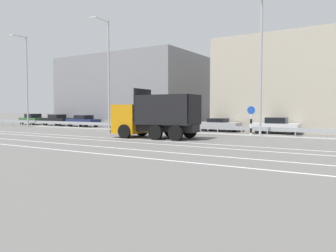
{
  "coord_description": "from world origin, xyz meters",
  "views": [
    {
      "loc": [
        15.08,
        -21.92,
        2.16
      ],
      "look_at": [
        1.14,
        0.54,
        0.81
      ],
      "focal_mm": 35.0,
      "sensor_mm": 36.0,
      "label": 1
    }
  ],
  "objects": [
    {
      "name": "street_lamp_0",
      "position": [
        -20.35,
        2.72,
        5.94
      ],
      "size": [
        0.7,
        1.99,
        10.93
      ],
      "color": "#ADADB2",
      "rests_on": "ground_plane"
    },
    {
      "name": "parked_car_1",
      "position": [
        -20.59,
        7.47,
        0.75
      ],
      "size": [
        4.61,
        2.06,
        1.48
      ],
      "rotation": [
        0.0,
        0.0,
        -1.62
      ],
      "color": "black",
      "rests_on": "ground_plane"
    },
    {
      "name": "median_guardrail",
      "position": [
        -0.0,
        3.62,
        0.57
      ],
      "size": [
        66.88,
        0.09,
        0.78
      ],
      "color": "#9EA0A5",
      "rests_on": "ground_plane"
    },
    {
      "name": "background_building_1",
      "position": [
        10.45,
        15.13,
        4.66
      ],
      "size": [
        18.74,
        12.67,
        9.31
      ],
      "primitive_type": "cube",
      "color": "#B7AD99",
      "rests_on": "ground_plane"
    },
    {
      "name": "street_lamp_2",
      "position": [
        7.99,
        2.55,
        5.68
      ],
      "size": [
        0.72,
        1.94,
        10.45
      ],
      "color": "#ADADB2",
      "rests_on": "ground_plane"
    },
    {
      "name": "parked_car_0",
      "position": [
        -25.86,
        7.45,
        0.76
      ],
      "size": [
        4.29,
        2.17,
        1.53
      ],
      "rotation": [
        0.0,
        0.0,
        1.5
      ],
      "color": "#335B33",
      "rests_on": "ground_plane"
    },
    {
      "name": "parked_car_6",
      "position": [
        7.9,
        7.67,
        0.73
      ],
      "size": [
        4.19,
        1.94,
        1.45
      ],
      "rotation": [
        0.0,
        0.0,
        1.61
      ],
      "color": "silver",
      "rests_on": "ground_plane"
    },
    {
      "name": "median_island",
      "position": [
        0.0,
        2.67,
        0.09
      ],
      "size": [
        36.78,
        1.1,
        0.18
      ],
      "primitive_type": "cube",
      "color": "gray",
      "rests_on": "ground_plane"
    },
    {
      "name": "lane_strip_3",
      "position": [
        1.4,
        -10.24,
        0.0
      ],
      "size": [
        66.88,
        0.16,
        0.01
      ],
      "primitive_type": "cube",
      "color": "silver",
      "rests_on": "ground_plane"
    },
    {
      "name": "parked_car_5",
      "position": [
        2.51,
        7.75,
        0.68
      ],
      "size": [
        4.06,
        1.83,
        1.3
      ],
      "rotation": [
        0.0,
        0.0,
        -1.59
      ],
      "color": "#A3A3A8",
      "rests_on": "ground_plane"
    },
    {
      "name": "ground_plane",
      "position": [
        0.0,
        0.0,
        0.0
      ],
      "size": [
        320.0,
        320.0,
        0.0
      ],
      "primitive_type": "plane",
      "color": "#605E5B"
    },
    {
      "name": "median_road_sign",
      "position": [
        7.3,
        2.67,
        1.26
      ],
      "size": [
        0.68,
        0.16,
        2.44
      ],
      "color": "white",
      "rests_on": "ground_plane"
    },
    {
      "name": "parked_car_3",
      "position": [
        -9.02,
        7.45,
        0.73
      ],
      "size": [
        4.74,
        1.84,
        1.44
      ],
      "rotation": [
        0.0,
        0.0,
        1.56
      ],
      "color": "gray",
      "rests_on": "ground_plane"
    },
    {
      "name": "parked_car_4",
      "position": [
        -2.73,
        7.51,
        0.79
      ],
      "size": [
        4.33,
        2.02,
        1.6
      ],
      "rotation": [
        0.0,
        0.0,
        1.54
      ],
      "color": "black",
      "rests_on": "ground_plane"
    },
    {
      "name": "lane_strip_1",
      "position": [
        1.4,
        -5.06,
        0.0
      ],
      "size": [
        66.88,
        0.16,
        0.01
      ],
      "primitive_type": "cube",
      "color": "silver",
      "rests_on": "ground_plane"
    },
    {
      "name": "street_lamp_1",
      "position": [
        -6.97,
        2.38,
        5.94
      ],
      "size": [
        0.71,
        2.33,
        10.85
      ],
      "color": "#ADADB2",
      "rests_on": "ground_plane"
    },
    {
      "name": "background_building_0",
      "position": [
        -13.81,
        14.75,
        4.68
      ],
      "size": [
        19.19,
        11.14,
        9.37
      ],
      "primitive_type": "cube",
      "color": "gray",
      "rests_on": "ground_plane"
    },
    {
      "name": "lane_strip_0",
      "position": [
        1.4,
        -3.4,
        0.0
      ],
      "size": [
        66.88,
        0.16,
        0.01
      ],
      "primitive_type": "cube",
      "color": "silver",
      "rests_on": "ground_plane"
    },
    {
      "name": "lane_strip_2",
      "position": [
        1.4,
        -8.01,
        0.0
      ],
      "size": [
        66.88,
        0.16,
        0.01
      ],
      "primitive_type": "cube",
      "color": "silver",
      "rests_on": "ground_plane"
    },
    {
      "name": "parked_car_2",
      "position": [
        -15.37,
        7.07,
        0.73
      ],
      "size": [
        4.68,
        2.03,
        1.44
      ],
      "rotation": [
        0.0,
        0.0,
        1.52
      ],
      "color": "navy",
      "rests_on": "ground_plane"
    },
    {
      "name": "dump_truck",
      "position": [
        0.56,
        -1.67,
        1.32
      ],
      "size": [
        6.74,
        3.22,
        3.71
      ],
      "rotation": [
        0.0,
        0.0,
        1.66
      ],
      "color": "orange",
      "rests_on": "ground_plane"
    }
  ]
}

